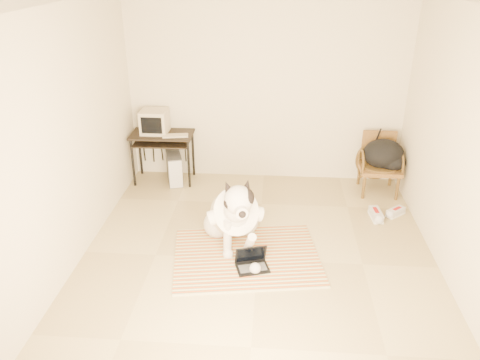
# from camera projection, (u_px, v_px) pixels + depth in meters

# --- Properties ---
(floor) EXTENTS (4.50, 4.50, 0.00)m
(floor) POSITION_uv_depth(u_px,v_px,m) (258.00, 260.00, 5.29)
(floor) COLOR tan
(floor) RESTS_ON ground
(ceiling) EXTENTS (4.50, 4.50, 0.00)m
(ceiling) POSITION_uv_depth(u_px,v_px,m) (263.00, 6.00, 4.11)
(ceiling) COLOR white
(ceiling) RESTS_ON wall_back
(wall_back) EXTENTS (4.50, 0.00, 4.50)m
(wall_back) POSITION_uv_depth(u_px,v_px,m) (266.00, 90.00, 6.72)
(wall_back) COLOR beige
(wall_back) RESTS_ON floor
(wall_front) EXTENTS (4.50, 0.00, 4.50)m
(wall_front) POSITION_uv_depth(u_px,v_px,m) (245.00, 295.00, 2.68)
(wall_front) COLOR beige
(wall_front) RESTS_ON floor
(wall_left) EXTENTS (0.00, 4.50, 4.50)m
(wall_left) POSITION_uv_depth(u_px,v_px,m) (67.00, 143.00, 4.84)
(wall_left) COLOR beige
(wall_left) RESTS_ON floor
(wall_right) EXTENTS (0.00, 4.50, 4.50)m
(wall_right) POSITION_uv_depth(u_px,v_px,m) (464.00, 155.00, 4.56)
(wall_right) COLOR beige
(wall_right) RESTS_ON floor
(rug) EXTENTS (1.80, 1.48, 0.02)m
(rug) POSITION_uv_depth(u_px,v_px,m) (247.00, 256.00, 5.33)
(rug) COLOR #C8551C
(rug) RESTS_ON floor
(dog) EXTENTS (0.73, 1.31, 1.01)m
(dog) POSITION_uv_depth(u_px,v_px,m) (234.00, 215.00, 5.40)
(dog) COLOR silver
(dog) RESTS_ON rug
(laptop) EXTENTS (0.40, 0.34, 0.24)m
(laptop) POSITION_uv_depth(u_px,v_px,m) (252.00, 262.00, 5.11)
(laptop) COLOR black
(laptop) RESTS_ON rug
(computer_desk) EXTENTS (0.91, 0.52, 0.75)m
(computer_desk) POSITION_uv_depth(u_px,v_px,m) (162.00, 141.00, 6.86)
(computer_desk) COLOR black
(computer_desk) RESTS_ON floor
(crt_monitor) EXTENTS (0.38, 0.37, 0.34)m
(crt_monitor) POSITION_uv_depth(u_px,v_px,m) (155.00, 122.00, 6.79)
(crt_monitor) COLOR #B6A88F
(crt_monitor) RESTS_ON computer_desk
(desk_keyboard) EXTENTS (0.38, 0.19, 0.02)m
(desk_keyboard) POSITION_uv_depth(u_px,v_px,m) (175.00, 136.00, 6.71)
(desk_keyboard) COLOR #B6A88F
(desk_keyboard) RESTS_ON computer_desk
(pc_tower) EXTENTS (0.33, 0.51, 0.45)m
(pc_tower) POSITION_uv_depth(u_px,v_px,m) (174.00, 168.00, 7.00)
(pc_tower) COLOR #48484A
(pc_tower) RESTS_ON floor
(rattan_chair) EXTENTS (0.56, 0.54, 0.84)m
(rattan_chair) POSITION_uv_depth(u_px,v_px,m) (379.00, 163.00, 6.67)
(rattan_chair) COLOR brown
(rattan_chair) RESTS_ON floor
(backpack) EXTENTS (0.58, 0.47, 0.42)m
(backpack) POSITION_uv_depth(u_px,v_px,m) (385.00, 155.00, 6.54)
(backpack) COLOR black
(backpack) RESTS_ON rattan_chair
(sneaker_left) EXTENTS (0.16, 0.33, 0.11)m
(sneaker_left) POSITION_uv_depth(u_px,v_px,m) (376.00, 215.00, 6.10)
(sneaker_left) COLOR silver
(sneaker_left) RESTS_ON floor
(sneaker_right) EXTENTS (0.29, 0.27, 0.10)m
(sneaker_right) POSITION_uv_depth(u_px,v_px,m) (396.00, 212.00, 6.17)
(sneaker_right) COLOR silver
(sneaker_right) RESTS_ON floor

